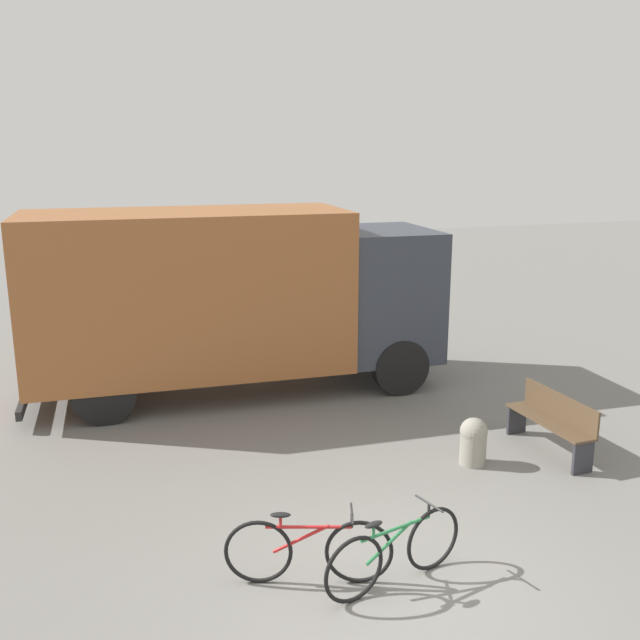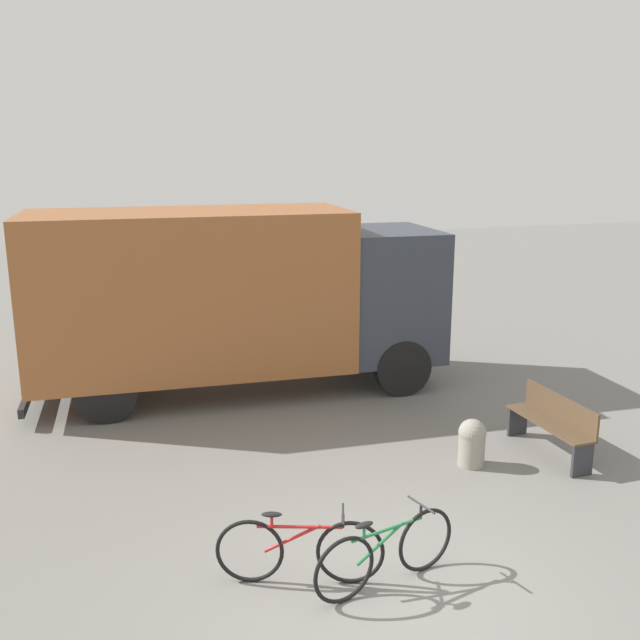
{
  "view_description": "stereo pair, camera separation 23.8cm",
  "coord_description": "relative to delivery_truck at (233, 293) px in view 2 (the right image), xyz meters",
  "views": [
    {
      "loc": [
        -2.91,
        -5.99,
        4.59
      ],
      "look_at": [
        0.64,
        4.58,
        1.84
      ],
      "focal_mm": 40.0,
      "sensor_mm": 36.0,
      "label": 1
    },
    {
      "loc": [
        -2.68,
        -6.06,
        4.59
      ],
      "look_at": [
        0.64,
        4.58,
        1.84
      ],
      "focal_mm": 40.0,
      "sensor_mm": 36.0,
      "label": 2
    }
  ],
  "objects": [
    {
      "name": "ground_plane",
      "position": [
        0.36,
        -6.82,
        -1.91
      ],
      "size": [
        60.0,
        60.0,
        0.0
      ],
      "primitive_type": "plane",
      "color": "slate"
    },
    {
      "name": "delivery_truck",
      "position": [
        0.0,
        0.0,
        0.0
      ],
      "size": [
        7.74,
        2.7,
        3.44
      ],
      "rotation": [
        0.0,
        0.0,
        -0.04
      ],
      "color": "#99592D",
      "rests_on": "ground"
    },
    {
      "name": "park_bench",
      "position": [
        4.05,
        -4.3,
        -1.39
      ],
      "size": [
        0.45,
        1.69,
        0.92
      ],
      "rotation": [
        0.0,
        0.0,
        1.6
      ],
      "color": "brown",
      "rests_on": "ground"
    },
    {
      "name": "bicycle_near",
      "position": [
        -0.51,
        -6.34,
        -1.52
      ],
      "size": [
        1.73,
        0.67,
        0.83
      ],
      "rotation": [
        0.0,
        0.0,
        -0.32
      ],
      "color": "black",
      "rests_on": "ground"
    },
    {
      "name": "bicycle_middle",
      "position": [
        0.35,
        -6.66,
        -1.52
      ],
      "size": [
        1.76,
        0.58,
        0.83
      ],
      "rotation": [
        0.0,
        0.0,
        0.26
      ],
      "color": "black",
      "rests_on": "ground"
    },
    {
      "name": "bollard_near_bench",
      "position": [
        2.68,
        -4.3,
        -1.53
      ],
      "size": [
        0.41,
        0.41,
        0.71
      ],
      "color": "gray",
      "rests_on": "ground"
    }
  ]
}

